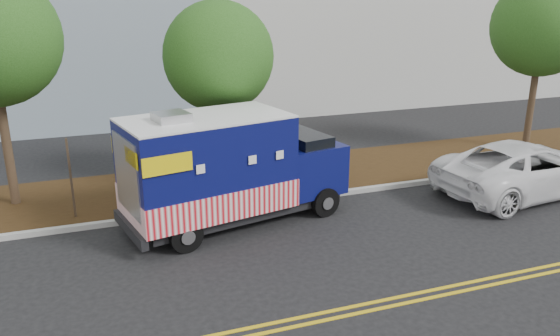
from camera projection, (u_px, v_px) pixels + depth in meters
name	position (u px, v px, depth m)	size (l,w,h in m)	color
ground	(248.00, 228.00, 14.78)	(120.00, 120.00, 0.00)	black
curb	(235.00, 207.00, 16.01)	(120.00, 0.18, 0.15)	#9E9E99
mulch_strip	(218.00, 184.00, 17.89)	(120.00, 4.00, 0.15)	black
centerline_near	(312.00, 315.00, 10.80)	(120.00, 0.10, 0.01)	gold
centerline_far	(317.00, 322.00, 10.58)	(120.00, 0.10, 0.01)	gold
tree_b	(218.00, 57.00, 16.76)	(3.42, 3.42, 5.90)	#38281C
tree_d	(542.00, 26.00, 20.33)	(3.75, 3.75, 6.75)	#38281C
sign_post	(71.00, 181.00, 14.80)	(0.06, 0.06, 2.40)	#473828
food_truck	(226.00, 172.00, 14.66)	(6.54, 3.52, 3.27)	black
white_car	(525.00, 168.00, 17.06)	(2.74, 5.95, 1.65)	white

